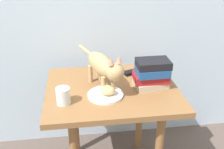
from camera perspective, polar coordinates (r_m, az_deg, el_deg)
name	(u,v)px	position (r m, az deg, el deg)	size (l,w,h in m)	color
side_table	(112,103)	(1.52, 0.00, -5.99)	(0.71, 0.59, 0.62)	olive
plate	(105,95)	(1.39, -1.39, -4.32)	(0.18, 0.18, 0.01)	white
bread_roll	(108,91)	(1.37, -0.94, -3.41)	(0.08, 0.06, 0.05)	#E0BC7A
cat	(103,66)	(1.41, -1.81, 1.78)	(0.21, 0.45, 0.23)	tan
book_stack	(152,74)	(1.46, 8.39, 0.16)	(0.19, 0.15, 0.16)	#BCB299
candle_jar	(63,97)	(1.34, -10.29, -4.67)	(0.07, 0.07, 0.08)	silver
tv_remote	(135,71)	(1.64, 4.98, 0.66)	(0.15, 0.04, 0.02)	black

